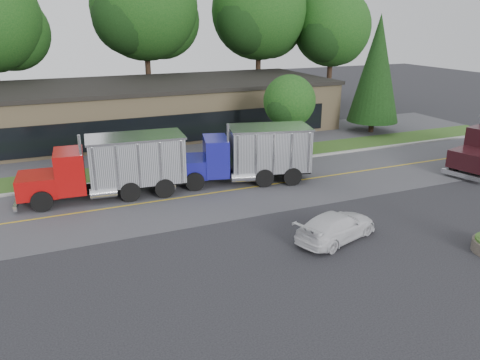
{
  "coord_description": "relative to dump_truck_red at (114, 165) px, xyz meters",
  "views": [
    {
      "loc": [
        -6.59,
        -14.67,
        9.45
      ],
      "look_at": [
        2.14,
        5.73,
        1.8
      ],
      "focal_mm": 35.0,
      "sensor_mm": 36.0,
      "label": 1
    }
  ],
  "objects": [
    {
      "name": "ground",
      "position": [
        3.29,
        -10.77,
        -1.81
      ],
      "size": [
        140.0,
        140.0,
        0.0
      ],
      "primitive_type": "plane",
      "color": "#35353A",
      "rests_on": "ground"
    },
    {
      "name": "road",
      "position": [
        3.29,
        -1.77,
        -1.81
      ],
      "size": [
        60.0,
        8.0,
        0.02
      ],
      "primitive_type": "cube",
      "color": "slate",
      "rests_on": "ground"
    },
    {
      "name": "center_line",
      "position": [
        3.29,
        -1.77,
        -1.81
      ],
      "size": [
        60.0,
        0.12,
        0.01
      ],
      "primitive_type": "cube",
      "color": "gold",
      "rests_on": "ground"
    },
    {
      "name": "curb",
      "position": [
        3.29,
        2.43,
        -1.81
      ],
      "size": [
        60.0,
        0.3,
        0.12
      ],
      "primitive_type": "cube",
      "color": "#9E9E99",
      "rests_on": "ground"
    },
    {
      "name": "grass_verge",
      "position": [
        3.29,
        4.23,
        -1.81
      ],
      "size": [
        60.0,
        3.4,
        0.03
      ],
      "primitive_type": "cube",
      "color": "#2C4D1A",
      "rests_on": "ground"
    },
    {
      "name": "far_parking",
      "position": [
        3.29,
        9.23,
        -1.81
      ],
      "size": [
        60.0,
        7.0,
        0.02
      ],
      "primitive_type": "cube",
      "color": "slate",
      "rests_on": "ground"
    },
    {
      "name": "strip_mall",
      "position": [
        5.29,
        15.23,
        0.19
      ],
      "size": [
        32.0,
        12.0,
        4.0
      ],
      "primitive_type": "cube",
      "color": "tan",
      "rests_on": "ground"
    },
    {
      "name": "tree_far_c",
      "position": [
        7.45,
        23.36,
        8.34
      ],
      "size": [
        11.15,
        10.49,
        15.9
      ],
      "color": "#382619",
      "rests_on": "ground"
    },
    {
      "name": "tree_far_d",
      "position": [
        19.45,
        22.36,
        7.93
      ],
      "size": [
        10.69,
        10.06,
        15.25
      ],
      "color": "#382619",
      "rests_on": "ground"
    },
    {
      "name": "tree_far_e",
      "position": [
        27.42,
        20.34,
        6.38
      ],
      "size": [
        9.0,
        8.47,
        12.84
      ],
      "color": "#382619",
      "rests_on": "ground"
    },
    {
      "name": "evergreen_right",
      "position": [
        23.29,
        7.23,
        3.65
      ],
      "size": [
        4.37,
        4.37,
        9.94
      ],
      "color": "#382619",
      "rests_on": "ground"
    },
    {
      "name": "tree_verge",
      "position": [
        13.35,
        4.28,
        1.84
      ],
      "size": [
        4.02,
        3.79,
        5.74
      ],
      "color": "#382619",
      "rests_on": "ground"
    },
    {
      "name": "dump_truck_red",
      "position": [
        0.0,
        0.0,
        0.0
      ],
      "size": [
        9.15,
        3.33,
        3.36
      ],
      "rotation": [
        0.0,
        0.0,
        3.06
      ],
      "color": "black",
      "rests_on": "ground"
    },
    {
      "name": "dump_truck_blue",
      "position": [
        7.99,
        -0.69,
        -0.0
      ],
      "size": [
        8.5,
        4.41,
        3.36
      ],
      "rotation": [
        0.0,
        0.0,
        2.9
      ],
      "color": "black",
      "rests_on": "ground"
    },
    {
      "name": "rally_car",
      "position": [
        8.23,
        -9.51,
        -1.18
      ],
      "size": [
        4.69,
        3.06,
        1.26
      ],
      "primitive_type": "imported",
      "rotation": [
        0.0,
        0.0,
        1.9
      ],
      "color": "silver",
      "rests_on": "ground"
    }
  ]
}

